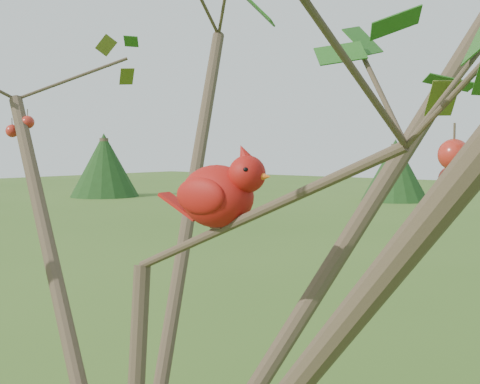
{
  "coord_description": "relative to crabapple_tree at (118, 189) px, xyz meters",
  "views": [
    {
      "loc": [
        0.89,
        -0.75,
        2.2
      ],
      "look_at": [
        0.22,
        0.09,
        2.12
      ],
      "focal_mm": 45.0,
      "sensor_mm": 36.0,
      "label": 1
    }
  ],
  "objects": [
    {
      "name": "cardinal",
      "position": [
        0.16,
        0.11,
        -0.01
      ],
      "size": [
        0.24,
        0.13,
        0.17
      ],
      "rotation": [
        0.0,
        0.0,
        0.11
      ],
      "color": "#A2110D",
      "rests_on": "ground"
    },
    {
      "name": "crabapple_tree",
      "position": [
        0.0,
        0.0,
        0.0
      ],
      "size": [
        2.35,
        2.05,
        2.95
      ],
      "color": "#3A2D1F",
      "rests_on": "ground"
    }
  ]
}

